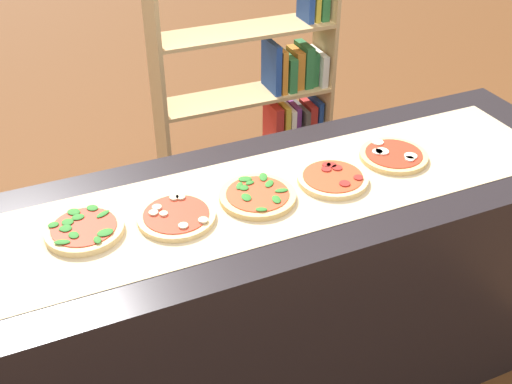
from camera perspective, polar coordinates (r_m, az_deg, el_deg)
name	(u,v)px	position (r m, az deg, el deg)	size (l,w,h in m)	color
counter	(256,302)	(2.30, 0.00, -9.98)	(2.44, 0.72, 0.92)	black
parchment_paper	(256,197)	(2.00, 0.00, -0.45)	(2.14, 0.47, 0.00)	tan
pizza_spinach_0	(84,229)	(1.91, -15.35, -3.30)	(0.23, 0.23, 0.03)	#E5C17F
pizza_mushroom_1	(176,216)	(1.91, -7.25, -2.18)	(0.24, 0.24, 0.03)	#E5C17F
pizza_spinach_2	(258,196)	(1.99, 0.15, -0.34)	(0.24, 0.24, 0.03)	#DBB26B
pizza_pepperoni_3	(333,178)	(2.09, 6.99, 1.24)	(0.24, 0.24, 0.03)	#E5C17F
pizza_mozzarella_4	(393,156)	(2.25, 12.38, 3.26)	(0.24, 0.24, 0.03)	#DBB26B
bookshelf	(269,100)	(3.27, 1.16, 8.32)	(0.91, 0.25, 1.37)	tan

